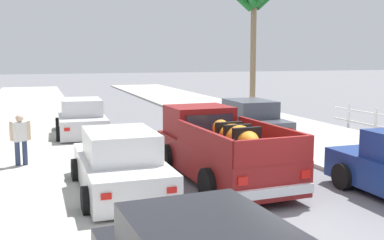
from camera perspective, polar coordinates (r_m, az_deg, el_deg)
The scene contains 11 objects.
ground_plane at distance 9.07m, azimuth 14.86°, elevation -13.11°, with size 160.00×160.00×0.00m, color slate.
sidewalk_left at distance 19.26m, azimuth -20.39°, elevation -1.96°, with size 5.22×60.00×0.12m, color #B2AFA8.
sidewalk_right at distance 21.77m, azimuth 9.17°, elevation -0.46°, with size 5.22×60.00×0.12m, color #B2AFA8.
curb_left at distance 19.27m, azimuth -16.79°, elevation -1.83°, with size 0.16×60.00×0.10m, color silver.
curb_right at distance 21.24m, azimuth 6.28°, elevation -0.64°, with size 0.16×60.00×0.10m, color silver.
pickup_truck at distance 11.96m, azimuth 3.47°, elevation -3.65°, with size 2.37×5.28×1.80m.
car_left_mid at distance 18.82m, azimuth -13.63°, elevation 0.11°, with size 2.14×4.31×1.54m.
car_right_mid at distance 17.94m, azimuth 7.11°, elevation -0.11°, with size 2.08×4.29×1.54m.
car_left_far at distance 10.77m, azimuth -8.96°, elevation -5.58°, with size 2.03×4.26×1.54m.
palm_tree_right_fore at distance 26.46m, azimuth 7.72°, elevation 14.13°, with size 4.09×3.62×7.29m.
pedestrian at distance 13.87m, azimuth -20.66°, elevation -2.10°, with size 0.57×0.38×1.59m.
Camera 1 is at (-4.79, -6.99, 3.23)m, focal length 42.66 mm.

